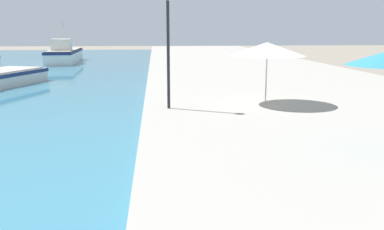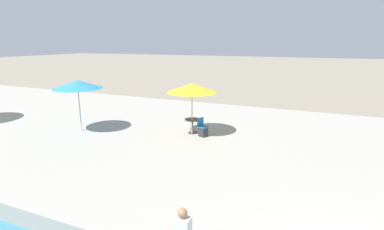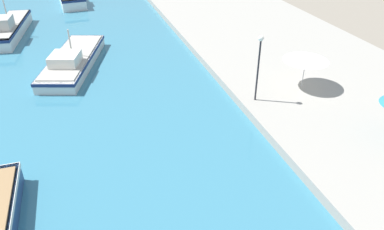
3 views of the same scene
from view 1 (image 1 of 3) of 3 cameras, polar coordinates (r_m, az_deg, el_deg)
quay_promenade at (r=35.38m, az=7.37°, el=5.73°), size 16.00×90.00×0.63m
fishing_boat_distant at (r=50.78m, az=-16.65°, el=7.78°), size 3.44×10.79×4.67m
cafe_umbrella_striped at (r=18.36m, az=9.99°, el=8.65°), size 3.22×3.22×2.58m
lamppost at (r=16.92m, az=-3.22°, el=11.26°), size 0.36×0.36×4.56m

